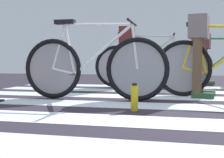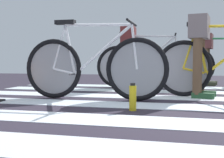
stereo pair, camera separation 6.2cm
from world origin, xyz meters
The scene contains 9 objects.
ground centered at (0.00, 0.00, 0.01)m, with size 18.00×14.00×0.02m.
crosswalk_markings centered at (0.03, 0.10, 0.02)m, with size 5.47×4.97×0.00m.
bicycle_1_of_4 centered at (-0.77, 0.46, 0.41)m, with size 1.74×0.52×0.93m.
cyclist_2_of_4 centered at (0.44, 1.00, 0.67)m, with size 0.37×0.44×1.01m.
bicycle_3_of_4 centered at (-0.35, 2.11, 0.41)m, with size 1.74×0.52×0.93m.
cyclist_3_of_4 centered at (-0.66, 2.09, 0.68)m, with size 0.33×0.42×1.03m.
bicycle_4_of_4 centered at (0.96, 2.99, 0.41)m, with size 1.72×0.54×0.93m.
cyclist_4_of_4 centered at (0.65, 3.04, 0.65)m, with size 0.37×0.44×0.97m.
water_bottle centered at (-0.19, -0.20, 0.14)m, with size 0.07×0.07×0.25m.
Camera 1 is at (0.20, -2.82, 0.46)m, focal length 47.34 mm.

